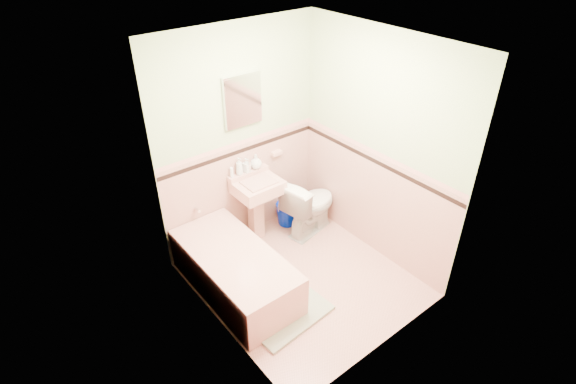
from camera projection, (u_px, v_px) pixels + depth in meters
floor at (302, 279)px, 4.86m from camera, size 2.20×2.20×0.00m
ceiling at (308, 44)px, 3.50m from camera, size 2.20×2.20×0.00m
wall_back at (240, 140)px, 4.90m from camera, size 2.50×0.00×2.50m
wall_front at (397, 239)px, 3.46m from camera, size 2.50×0.00×2.50m
wall_left at (211, 221)px, 3.66m from camera, size 0.00×2.50×2.50m
wall_right at (377, 150)px, 4.70m from camera, size 0.00×2.50×2.50m
wainscot_back at (243, 190)px, 5.25m from camera, size 2.00×0.00×2.00m
wainscot_front at (386, 298)px, 3.82m from camera, size 2.00×0.00×2.00m
wainscot_left at (219, 279)px, 4.02m from camera, size 0.00×2.20×2.20m
wainscot_right at (370, 202)px, 5.05m from camera, size 0.00×2.20×2.20m
accent_back at (241, 151)px, 4.96m from camera, size 2.00×0.00×2.00m
accent_front at (393, 251)px, 3.54m from camera, size 2.00×0.00×2.00m
accent_left at (215, 233)px, 3.74m from camera, size 0.00×2.20×2.20m
accent_right at (375, 161)px, 4.77m from camera, size 0.00×2.20×2.20m
cap_back at (241, 143)px, 4.91m from camera, size 2.00×0.00×2.00m
cap_front at (395, 241)px, 3.49m from camera, size 2.00×0.00×2.00m
cap_left at (213, 223)px, 3.68m from camera, size 0.00×2.20×2.20m
cap_right at (376, 153)px, 4.71m from camera, size 0.00×2.20×2.20m
bathtub at (235, 272)px, 4.63m from camera, size 0.70×1.50×0.45m
tub_faucet at (197, 209)px, 4.88m from camera, size 0.04×0.12×0.04m
sink at (259, 211)px, 5.23m from camera, size 0.51×0.48×0.81m
sink_faucet at (250, 166)px, 5.03m from camera, size 0.02×0.02×0.10m
medicine_cabinet at (243, 100)px, 4.67m from camera, size 0.45×0.04×0.56m
soap_dish at (276, 153)px, 5.29m from camera, size 0.13×0.08×0.04m
soap_bottle_left at (239, 166)px, 4.99m from camera, size 0.09×0.10×0.20m
soap_bottle_mid at (246, 165)px, 5.05m from camera, size 0.09×0.09×0.17m
soap_bottle_right at (256, 161)px, 5.11m from camera, size 0.15×0.15×0.17m
tube at (232, 172)px, 4.96m from camera, size 0.04×0.04×0.12m
toilet at (310, 205)px, 5.40m from camera, size 0.78×0.54×0.73m
bucket at (287, 214)px, 5.64m from camera, size 0.31×0.31×0.28m
bath_mat at (287, 313)px, 4.44m from camera, size 0.86×0.60×0.03m
shoe at (283, 317)px, 4.33m from camera, size 0.17×0.11×0.07m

